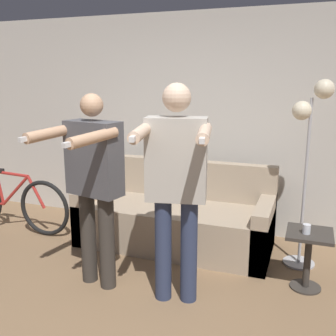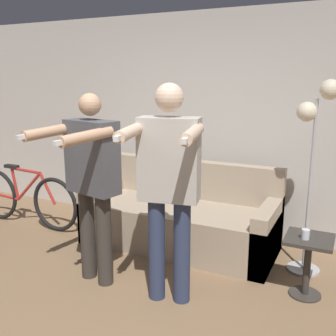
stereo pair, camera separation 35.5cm
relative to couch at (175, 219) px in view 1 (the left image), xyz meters
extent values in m
cube|color=beige|center=(0.05, 0.64, 1.00)|extent=(10.00, 0.05, 2.60)
cube|color=tan|center=(0.00, -0.04, -0.06)|extent=(2.12, 0.88, 0.47)
cube|color=tan|center=(0.00, 0.33, 0.40)|extent=(2.12, 0.14, 0.44)
cube|color=tan|center=(-0.98, -0.04, 0.01)|extent=(0.16, 0.88, 0.61)
cube|color=tan|center=(0.98, -0.04, 0.01)|extent=(0.16, 0.88, 0.61)
cylinder|color=#38332D|center=(-0.48, -1.05, 0.13)|extent=(0.14, 0.14, 0.85)
cylinder|color=#38332D|center=(-0.26, -1.09, 0.13)|extent=(0.14, 0.14, 0.85)
cube|color=#4C4C51|center=(-0.37, -1.07, 0.88)|extent=(0.53, 0.31, 0.64)
sphere|color=tan|center=(-0.37, -1.07, 1.33)|extent=(0.19, 0.19, 0.19)
cylinder|color=tan|center=(-0.65, -1.27, 1.11)|extent=(0.19, 0.51, 0.12)
cube|color=white|center=(-0.70, -1.51, 1.09)|extent=(0.06, 0.13, 0.04)
cylinder|color=tan|center=(-0.19, -1.36, 1.11)|extent=(0.19, 0.51, 0.12)
cube|color=white|center=(-0.24, -1.61, 1.09)|extent=(0.06, 0.13, 0.04)
cylinder|color=#2D3856|center=(0.27, -1.09, 0.15)|extent=(0.14, 0.14, 0.89)
cylinder|color=#2D3856|center=(0.48, -1.05, 0.15)|extent=(0.14, 0.14, 0.89)
cube|color=#B7B2A8|center=(0.38, -1.07, 0.92)|extent=(0.52, 0.32, 0.67)
sphere|color=beige|center=(0.38, -1.07, 1.41)|extent=(0.22, 0.22, 0.22)
cylinder|color=beige|center=(0.21, -1.36, 1.17)|extent=(0.19, 0.51, 0.10)
cube|color=white|center=(0.26, -1.61, 1.16)|extent=(0.06, 0.13, 0.04)
cylinder|color=beige|center=(0.65, -1.27, 1.17)|extent=(0.19, 0.51, 0.10)
cube|color=white|center=(0.71, -1.51, 1.16)|extent=(0.06, 0.13, 0.04)
ellipsoid|color=tan|center=(-0.21, 0.33, 0.68)|extent=(0.37, 0.12, 0.12)
sphere|color=tan|center=(-0.05, 0.33, 0.72)|extent=(0.10, 0.10, 0.10)
ellipsoid|color=tan|center=(-0.40, 0.35, 0.64)|extent=(0.21, 0.04, 0.04)
cone|color=tan|center=(-0.07, 0.31, 0.76)|extent=(0.03, 0.03, 0.03)
cone|color=tan|center=(-0.07, 0.35, 0.76)|extent=(0.03, 0.03, 0.03)
cylinder|color=#B2B2B7|center=(1.34, -0.03, -0.29)|extent=(0.31, 0.31, 0.02)
cylinder|color=#B2B2B7|center=(1.34, -0.03, 0.54)|extent=(0.03, 0.03, 1.67)
sphere|color=#F4E5C1|center=(1.44, -0.03, 1.45)|extent=(0.18, 0.18, 0.18)
sphere|color=#F4E5C1|center=(1.26, -0.03, 1.25)|extent=(0.18, 0.18, 0.18)
cylinder|color=#38332D|center=(1.42, -0.50, -0.29)|extent=(0.27, 0.27, 0.02)
cylinder|color=#38332D|center=(1.42, -0.50, -0.04)|extent=(0.06, 0.06, 0.50)
cube|color=#38332D|center=(1.42, -0.50, 0.22)|extent=(0.39, 0.39, 0.03)
cylinder|color=silver|center=(1.39, -0.55, 0.28)|extent=(0.07, 0.07, 0.08)
torus|color=black|center=(-1.54, -0.30, 0.04)|extent=(0.68, 0.05, 0.68)
cylinder|color=#B72D28|center=(-1.95, -0.30, 0.22)|extent=(0.43, 0.04, 0.42)
cylinder|color=#B72D28|center=(-2.18, -0.30, 0.23)|extent=(0.10, 0.04, 0.41)
cylinder|color=#B72D28|center=(-1.98, -0.30, 0.42)|extent=(0.48, 0.04, 0.05)
cylinder|color=#B72D28|center=(-1.64, -0.30, 0.23)|extent=(0.24, 0.04, 0.39)
camera|label=1|loc=(1.37, -3.94, 1.56)|focal=42.00mm
camera|label=2|loc=(1.69, -3.80, 1.56)|focal=42.00mm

